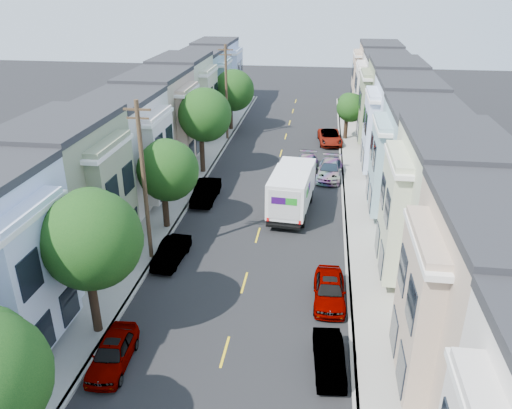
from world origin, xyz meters
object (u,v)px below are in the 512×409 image
Objects in this scene: tree_far_r at (350,108)px; parked_right_a at (329,358)px; tree_d at (204,115)px; parked_right_d at (330,137)px; parked_right_c at (330,170)px; parked_left_c at (171,252)px; utility_pole_near at (144,183)px; tree_e at (233,90)px; fedex_truck at (292,189)px; tree_c at (167,171)px; lead_sedan at (306,165)px; utility_pole_far at (226,93)px; parked_left_b at (113,353)px; parked_left_d at (206,192)px; tree_b at (90,240)px; parked_right_b at (329,290)px.

parked_right_a is at bearing -93.15° from tree_far_r.
parked_right_d is at bearing 43.20° from tree_d.
parked_right_a is at bearing -85.05° from parked_right_c.
tree_far_r is 1.31× the size of parked_left_c.
utility_pole_near is at bearing 176.19° from parked_left_c.
tree_e is 18.41m from parked_right_c.
tree_c is at bearing -150.25° from fedex_truck.
utility_pole_near reaches higher than lead_sedan.
tree_e is 0.70× the size of utility_pole_near.
tree_c reaches higher than parked_right_d.
utility_pole_far is at bearing 103.06° from parked_right_a.
parked_left_b is at bearing -107.53° from tree_far_r.
tree_far_r reaches higher than lead_sedan.
parked_right_c reaches higher than parked_right_d.
fedex_truck is 8.96m from lead_sedan.
utility_pole_near is (-13.20, -27.83, 1.62)m from tree_far_r.
parked_left_c is at bearing -112.83° from tree_far_r.
parked_right_d is at bearing -18.97° from tree_e.
tree_e is 20.91m from parked_left_d.
tree_c is at bearing 90.03° from utility_pole_near.
parked_right_c is at bearing 64.21° from tree_b.
parked_right_c reaches higher than parked_left_c.
tree_far_r is at bearing 69.45° from tree_b.
parked_left_b is 0.82× the size of parked_right_d.
tree_far_r is 12.50m from parked_right_c.
tree_e is 16.27m from lead_sedan.
tree_b is 1.65× the size of lead_sedan.
tree_far_r is 20.35m from fedex_truck.
parked_right_b is 0.91× the size of parked_right_c.
tree_c is 1.28× the size of parked_right_d.
lead_sedan is (-4.11, -10.85, -2.84)m from tree_far_r.
utility_pole_near is 28.69m from parked_right_d.
tree_b is 0.99× the size of tree_d.
tree_b reaches higher than parked_right_b.
tree_d reaches higher than tree_c.
tree_e reaches higher than lead_sedan.
parked_left_d is (-11.80, -18.44, -2.77)m from tree_far_r.
tree_far_r is 36.45m from parked_right_a.
parked_right_a is (9.80, -17.84, -0.15)m from parked_left_d.
parked_right_c reaches higher than lead_sedan.
parked_right_b reaches higher than lead_sedan.
fedex_truck is 1.42× the size of parked_right_c.
tree_e is at bearing 101.33° from parked_right_a.
parked_left_b is at bearing -111.20° from parked_right_d.
parked_right_c is at bearing 33.30° from parked_left_d.
tree_far_r is 1.39× the size of parked_right_a.
tree_d is (0.00, 11.21, 1.02)m from tree_c.
tree_c reaches higher than tree_far_r.
tree_far_r is 30.84m from utility_pole_near.
lead_sedan is at bearing 155.90° from parked_right_c.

